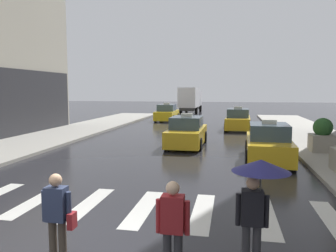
{
  "coord_description": "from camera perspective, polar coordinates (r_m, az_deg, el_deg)",
  "views": [
    {
      "loc": [
        2.97,
        -5.14,
        3.08
      ],
      "look_at": [
        0.49,
        8.0,
        1.62
      ],
      "focal_mm": 35.61,
      "sensor_mm": 36.0,
      "label": 1
    }
  ],
  "objects": [
    {
      "name": "crosswalk_markings",
      "position": [
        9.2,
        -9.04,
        -13.38
      ],
      "size": [
        11.3,
        2.8,
        0.01
      ],
      "color": "silver",
      "rests_on": "ground"
    },
    {
      "name": "taxi_lead",
      "position": [
        15.11,
        16.8,
        -3.0
      ],
      "size": [
        2.05,
        4.6,
        1.8
      ],
      "color": "gold",
      "rests_on": "ground"
    },
    {
      "name": "taxi_second",
      "position": [
        18.29,
        3.24,
        -1.17
      ],
      "size": [
        1.98,
        4.56,
        1.8
      ],
      "color": "gold",
      "rests_on": "ground"
    },
    {
      "name": "taxi_third",
      "position": [
        26.29,
        11.86,
        0.96
      ],
      "size": [
        2.05,
        4.6,
        1.8
      ],
      "color": "gold",
      "rests_on": "ground"
    },
    {
      "name": "taxi_fourth",
      "position": [
        33.2,
        -0.2,
        2.17
      ],
      "size": [
        1.94,
        4.54,
        1.8
      ],
      "color": "yellow",
      "rests_on": "ground"
    },
    {
      "name": "box_truck",
      "position": [
        44.18,
        3.84,
        4.63
      ],
      "size": [
        2.42,
        7.59,
        3.35
      ],
      "color": "#2D2D2D",
      "rests_on": "ground"
    },
    {
      "name": "pedestrian_with_umbrella",
      "position": [
        5.79,
        15.1,
        -9.67
      ],
      "size": [
        0.96,
        0.96,
        1.94
      ],
      "color": "#333338",
      "rests_on": "ground"
    },
    {
      "name": "pedestrian_with_handbag",
      "position": [
        6.26,
        -18.38,
        -14.14
      ],
      "size": [
        0.6,
        0.24,
        1.65
      ],
      "color": "#473D33",
      "rests_on": "ground"
    },
    {
      "name": "pedestrian_plain_coat",
      "position": [
        5.53,
        0.82,
        -16.56
      ],
      "size": [
        0.55,
        0.24,
        1.65
      ],
      "color": "#333338",
      "rests_on": "ground"
    },
    {
      "name": "planter_mid_block",
      "position": [
        17.5,
        24.92,
        -1.59
      ],
      "size": [
        1.1,
        1.1,
        1.6
      ],
      "color": "#A8A399",
      "rests_on": "curb_right"
    }
  ]
}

